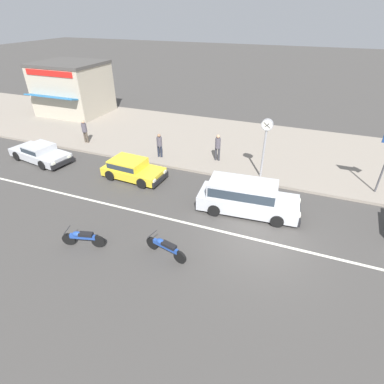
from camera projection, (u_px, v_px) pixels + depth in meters
ground_plane at (260, 241)px, 12.80m from camera, size 160.00×160.00×0.00m
lane_centre_stripe at (260, 241)px, 12.79m from camera, size 50.40×0.14×0.01m
kerb_strip at (286, 152)px, 20.51m from camera, size 68.00×10.00×0.15m
hatchback_yellow_0 at (132, 168)px, 17.27m from camera, size 3.68×1.98×1.10m
sedan_silver_2 at (40, 153)px, 19.27m from camera, size 4.49×2.35×1.06m
minivan_silver_3 at (246, 196)px, 14.25m from camera, size 4.92×2.11×1.56m
motorcycle_0 at (165, 247)px, 11.83m from camera, size 1.94×0.71×0.80m
motorcycle_2 at (83, 238)px, 12.32m from camera, size 1.80×0.71×0.80m
street_clock at (266, 135)px, 16.06m from camera, size 0.63×0.22×3.40m
pedestrian_mid_kerb at (85, 130)px, 21.23m from camera, size 0.34×0.34×1.64m
pedestrian_by_shop at (218, 146)px, 18.67m from camera, size 0.34×0.34×1.72m
pedestrian_far_end at (159, 144)px, 19.17m from camera, size 0.34×0.34×1.57m
shopfront_mid_block at (73, 88)px, 26.85m from camera, size 5.64×5.60×4.37m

